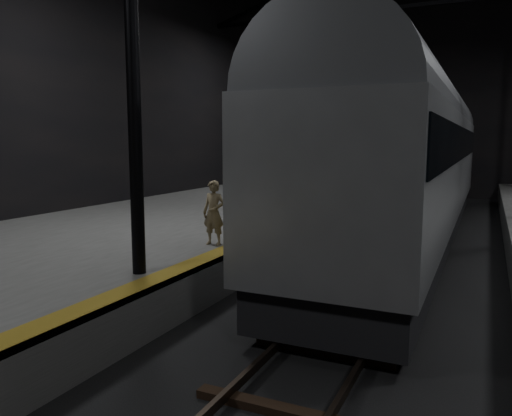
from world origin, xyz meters
The scene contains 6 objects.
ground centered at (0.00, 0.00, 0.00)m, with size 44.00×44.00×0.00m, color black.
platform_left centered at (-7.50, 0.00, 0.50)m, with size 9.00×43.80×1.00m, color #535351.
tactile_strip centered at (-3.25, 0.00, 1.00)m, with size 0.50×43.80×0.01m, color #7E6217.
track centered at (0.00, 0.00, 0.07)m, with size 2.40×43.00×0.24m.
train centered at (0.00, 6.17, 3.22)m, with size 3.23×21.58×5.77m.
woman centered at (-3.80, -1.02, 1.81)m, with size 0.59×0.39×1.62m, color #8B7A55.
Camera 1 is at (2.34, -11.73, 3.59)m, focal length 35.00 mm.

